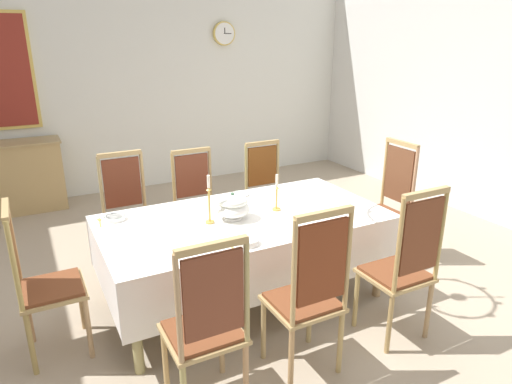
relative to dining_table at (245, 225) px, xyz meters
name	(u,v)px	position (x,y,z in m)	size (l,w,h in m)	color
ground	(245,299)	(0.00, 0.00, -0.70)	(6.82, 6.97, 0.04)	tan
back_wall	(132,68)	(0.00, 3.53, 1.05)	(6.82, 0.08, 3.46)	silver
dining_table	(245,225)	(0.00, 0.00, 0.00)	(2.27, 1.18, 0.75)	tan
tablecloth	(245,230)	(0.00, 0.00, -0.04)	(2.29, 1.20, 0.44)	white
chair_south_a	(207,325)	(-0.73, -1.00, -0.09)	(0.44, 0.42, 1.15)	tan
chair_north_a	(128,212)	(-0.73, 1.00, -0.10)	(0.44, 0.42, 1.13)	#A2904F
chair_south_b	(309,292)	(-0.04, -1.00, -0.08)	(0.44, 0.42, 1.20)	tan
chair_north_b	(197,202)	(-0.04, 1.00, -0.12)	(0.44, 0.42, 1.09)	#A49450
chair_south_c	(404,264)	(0.77, -1.00, -0.08)	(0.44, 0.42, 1.20)	tan
chair_north_c	(268,190)	(0.77, 1.00, -0.12)	(0.44, 0.42, 1.08)	tan
chair_head_west	(40,280)	(-1.54, 0.00, -0.10)	(0.42, 0.44, 1.13)	tan
chair_head_east	(387,203)	(1.55, 0.00, -0.07)	(0.42, 0.44, 1.21)	tan
soup_tureen	(233,206)	(-0.10, 0.00, 0.18)	(0.28, 0.28, 0.22)	white
candlestick_west	(209,204)	(-0.30, 0.00, 0.24)	(0.07, 0.07, 0.39)	gold
candlestick_east	(277,196)	(0.30, 0.00, 0.20)	(0.07, 0.07, 0.31)	gold
bowl_near_left	(115,217)	(-0.95, 0.41, 0.09)	(0.17, 0.17, 0.04)	white
bowl_near_right	(246,241)	(-0.22, -0.47, 0.10)	(0.17, 0.17, 0.04)	white
bowl_far_left	(241,194)	(0.20, 0.48, 0.09)	(0.14, 0.14, 0.03)	white
spoon_primary	(99,221)	(-1.06, 0.44, 0.08)	(0.04, 0.18, 0.01)	gold
spoon_secondary	(229,245)	(-0.34, -0.45, 0.08)	(0.04, 0.18, 0.01)	gold
sideboard	(3,179)	(-1.80, 3.21, -0.23)	(1.44, 0.48, 0.90)	tan
mounted_clock	(224,34)	(1.37, 3.45, 1.50)	(0.34, 0.06, 0.34)	#D1B251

